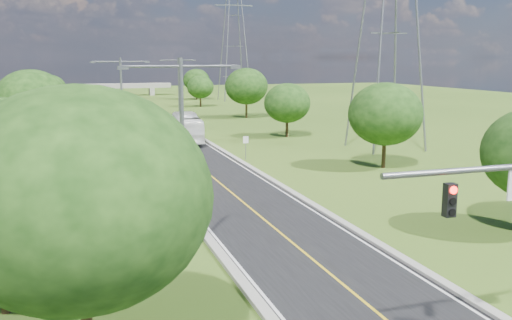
% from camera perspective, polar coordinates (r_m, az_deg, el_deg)
% --- Properties ---
extents(ground, '(260.00, 260.00, 0.00)m').
position_cam_1_polar(ground, '(76.77, -9.61, 2.59)').
color(ground, '#314F16').
rests_on(ground, ground).
extents(road, '(8.00, 150.00, 0.06)m').
position_cam_1_polar(road, '(82.66, -10.23, 3.12)').
color(road, black).
rests_on(road, ground).
extents(curb_left, '(0.50, 150.00, 0.22)m').
position_cam_1_polar(curb_left, '(82.19, -13.17, 3.03)').
color(curb_left, gray).
rests_on(curb_left, ground).
extents(curb_right, '(0.50, 150.00, 0.22)m').
position_cam_1_polar(curb_right, '(83.33, -7.33, 3.31)').
color(curb_right, gray).
rests_on(curb_right, ground).
extents(speed_limit_sign, '(0.55, 0.09, 2.40)m').
position_cam_1_polar(speed_limit_sign, '(56.36, -1.04, 1.64)').
color(speed_limit_sign, slate).
rests_on(speed_limit_sign, ground).
extents(overpass, '(30.00, 3.00, 3.20)m').
position_cam_1_polar(overpass, '(155.88, -14.08, 7.13)').
color(overpass, gray).
rests_on(overpass, ground).
extents(streetlight_near_left, '(5.90, 0.25, 10.00)m').
position_cam_1_polar(streetlight_near_left, '(28.07, -7.38, 1.80)').
color(streetlight_near_left, slate).
rests_on(streetlight_near_left, ground).
extents(streetlight_mid_left, '(5.90, 0.25, 10.00)m').
position_cam_1_polar(streetlight_mid_left, '(60.65, -13.27, 6.11)').
color(streetlight_mid_left, slate).
rests_on(streetlight_mid_left, ground).
extents(streetlight_far_right, '(5.90, 0.25, 10.00)m').
position_cam_1_polar(streetlight_far_right, '(94.94, -7.75, 7.68)').
color(streetlight_far_right, slate).
rests_on(streetlight_far_right, ground).
extents(power_tower_near, '(9.00, 6.40, 28.00)m').
position_cam_1_polar(power_tower_near, '(64.58, 13.19, 13.51)').
color(power_tower_near, slate).
rests_on(power_tower_near, ground).
extents(power_tower_far, '(9.00, 6.40, 28.00)m').
position_cam_1_polar(power_tower_far, '(135.54, -2.23, 11.91)').
color(power_tower_far, slate).
rests_on(power_tower_far, ground).
extents(tree_lc, '(7.56, 7.56, 8.79)m').
position_cam_1_polar(tree_lc, '(65.56, -21.54, 5.63)').
color(tree_lc, black).
rests_on(tree_lc, ground).
extents(tree_ld, '(6.72, 6.72, 7.82)m').
position_cam_1_polar(tree_ld, '(89.63, -21.95, 6.25)').
color(tree_ld, black).
rests_on(tree_ld, ground).
extents(tree_le, '(5.88, 5.88, 6.84)m').
position_cam_1_polar(tree_le, '(113.49, -19.91, 6.75)').
color(tree_le, black).
rests_on(tree_le, ground).
extents(tree_lf, '(7.98, 7.98, 9.28)m').
position_cam_1_polar(tree_lf, '(17.78, -17.21, -3.67)').
color(tree_lf, black).
rests_on(tree_lf, ground).
extents(tree_rb, '(6.72, 6.72, 7.82)m').
position_cam_1_polar(tree_rb, '(53.04, 12.81, 4.50)').
color(tree_rb, black).
rests_on(tree_rb, ground).
extents(tree_rc, '(5.88, 5.88, 6.84)m').
position_cam_1_polar(tree_rc, '(72.41, 3.14, 5.71)').
color(tree_rc, black).
rests_on(tree_rc, ground).
extents(tree_rd, '(7.14, 7.14, 8.30)m').
position_cam_1_polar(tree_rd, '(95.65, -0.97, 7.38)').
color(tree_rd, black).
rests_on(tree_rd, ground).
extents(tree_re, '(5.46, 5.46, 6.35)m').
position_cam_1_polar(tree_re, '(118.26, -5.59, 7.27)').
color(tree_re, black).
rests_on(tree_re, ground).
extents(tree_rf, '(6.30, 6.30, 7.33)m').
position_cam_1_polar(tree_rf, '(138.50, -5.99, 7.95)').
color(tree_rf, black).
rests_on(tree_rf, ground).
extents(bus_outbound, '(3.92, 11.98, 3.28)m').
position_cam_1_polar(bus_outbound, '(68.98, -6.90, 3.23)').
color(bus_outbound, white).
rests_on(bus_outbound, road).
extents(bus_inbound, '(3.70, 10.10, 2.75)m').
position_cam_1_polar(bus_inbound, '(44.91, -7.58, -0.88)').
color(bus_inbound, silver).
rests_on(bus_inbound, road).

